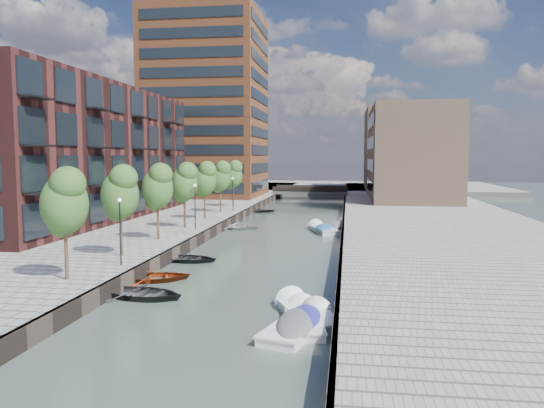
% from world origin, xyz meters
% --- Properties ---
extents(water, '(300.00, 300.00, 0.00)m').
position_xyz_m(water, '(0.00, 40.00, 0.00)').
color(water, '#38473F').
rests_on(water, ground).
extents(quay_left, '(60.00, 140.00, 1.00)m').
position_xyz_m(quay_left, '(-36.00, 40.00, 0.50)').
color(quay_left, gray).
rests_on(quay_left, ground).
extents(quay_right, '(20.00, 140.00, 1.00)m').
position_xyz_m(quay_right, '(16.00, 40.00, 0.50)').
color(quay_right, gray).
rests_on(quay_right, ground).
extents(quay_wall_left, '(0.25, 140.00, 1.00)m').
position_xyz_m(quay_wall_left, '(-6.10, 40.00, 0.50)').
color(quay_wall_left, '#332823').
rests_on(quay_wall_left, ground).
extents(quay_wall_right, '(0.25, 140.00, 1.00)m').
position_xyz_m(quay_wall_right, '(6.10, 40.00, 0.50)').
color(quay_wall_right, '#332823').
rests_on(quay_wall_right, ground).
extents(far_closure, '(80.00, 40.00, 1.00)m').
position_xyz_m(far_closure, '(0.00, 100.00, 0.50)').
color(far_closure, gray).
rests_on(far_closure, ground).
extents(apartment_block, '(8.00, 38.00, 14.00)m').
position_xyz_m(apartment_block, '(-20.00, 30.00, 8.00)').
color(apartment_block, '#331513').
rests_on(apartment_block, quay_left).
extents(tower, '(18.00, 18.00, 30.00)m').
position_xyz_m(tower, '(-17.00, 65.00, 16.00)').
color(tower, brown).
rests_on(tower, quay_left).
extents(tan_block_near, '(12.00, 25.00, 14.00)m').
position_xyz_m(tan_block_near, '(16.00, 62.00, 8.00)').
color(tan_block_near, '#8F7157').
rests_on(tan_block_near, quay_right).
extents(tan_block_far, '(12.00, 20.00, 16.00)m').
position_xyz_m(tan_block_far, '(16.00, 88.00, 9.00)').
color(tan_block_far, '#8F7157').
rests_on(tan_block_far, quay_right).
extents(bridge, '(13.00, 6.00, 1.30)m').
position_xyz_m(bridge, '(0.00, 72.00, 1.39)').
color(bridge, gray).
rests_on(bridge, ground).
extents(tree_0, '(2.50, 2.50, 5.95)m').
position_xyz_m(tree_0, '(-8.50, 4.00, 5.31)').
color(tree_0, '#382619').
rests_on(tree_0, quay_left).
extents(tree_1, '(2.50, 2.50, 5.95)m').
position_xyz_m(tree_1, '(-8.50, 11.00, 5.31)').
color(tree_1, '#382619').
rests_on(tree_1, quay_left).
extents(tree_2, '(2.50, 2.50, 5.95)m').
position_xyz_m(tree_2, '(-8.50, 18.00, 5.31)').
color(tree_2, '#382619').
rests_on(tree_2, quay_left).
extents(tree_3, '(2.50, 2.50, 5.95)m').
position_xyz_m(tree_3, '(-8.50, 25.00, 5.31)').
color(tree_3, '#382619').
rests_on(tree_3, quay_left).
extents(tree_4, '(2.50, 2.50, 5.95)m').
position_xyz_m(tree_4, '(-8.50, 32.00, 5.31)').
color(tree_4, '#382619').
rests_on(tree_4, quay_left).
extents(tree_5, '(2.50, 2.50, 5.95)m').
position_xyz_m(tree_5, '(-8.50, 39.00, 5.31)').
color(tree_5, '#382619').
rests_on(tree_5, quay_left).
extents(tree_6, '(2.50, 2.50, 5.95)m').
position_xyz_m(tree_6, '(-8.50, 46.00, 5.31)').
color(tree_6, '#382619').
rests_on(tree_6, quay_left).
extents(lamp_0, '(0.24, 0.24, 4.12)m').
position_xyz_m(lamp_0, '(-7.20, 8.00, 3.51)').
color(lamp_0, black).
rests_on(lamp_0, quay_left).
extents(lamp_1, '(0.24, 0.24, 4.12)m').
position_xyz_m(lamp_1, '(-7.20, 24.00, 3.51)').
color(lamp_1, black).
rests_on(lamp_1, quay_left).
extents(lamp_2, '(0.24, 0.24, 4.12)m').
position_xyz_m(lamp_2, '(-7.20, 40.00, 3.51)').
color(lamp_2, black).
rests_on(lamp_2, quay_left).
extents(sloop_0, '(5.12, 4.04, 0.96)m').
position_xyz_m(sloop_0, '(-4.38, 4.49, 0.00)').
color(sloop_0, black).
rests_on(sloop_0, ground).
extents(sloop_1, '(4.50, 3.33, 0.90)m').
position_xyz_m(sloop_1, '(-4.96, 14.42, 0.00)').
color(sloop_1, black).
rests_on(sloop_1, ground).
extents(sloop_2, '(5.25, 4.53, 0.91)m').
position_xyz_m(sloop_2, '(-5.21, 8.36, 0.00)').
color(sloop_2, maroon).
rests_on(sloop_2, ground).
extents(sloop_3, '(4.68, 3.35, 0.97)m').
position_xyz_m(sloop_3, '(-4.95, 31.39, 0.00)').
color(sloop_3, '#B9B9B7').
rests_on(sloop_3, ground).
extents(sloop_4, '(4.83, 4.13, 0.84)m').
position_xyz_m(sloop_4, '(-5.22, 48.65, 0.00)').
color(sloop_4, black).
rests_on(sloop_4, ground).
extents(motorboat_0, '(2.26, 4.96, 1.59)m').
position_xyz_m(motorboat_0, '(4.57, 1.30, 0.19)').
color(motorboat_0, silver).
rests_on(motorboat_0, ground).
extents(motorboat_1, '(3.11, 5.44, 1.72)m').
position_xyz_m(motorboat_1, '(4.48, 0.47, 0.21)').
color(motorboat_1, white).
rests_on(motorboat_1, ground).
extents(motorboat_2, '(3.73, 5.43, 1.72)m').
position_xyz_m(motorboat_2, '(4.48, 2.59, 0.10)').
color(motorboat_2, white).
rests_on(motorboat_2, ground).
extents(motorboat_3, '(3.65, 5.79, 1.83)m').
position_xyz_m(motorboat_3, '(4.02, 31.20, 0.22)').
color(motorboat_3, beige).
rests_on(motorboat_3, ground).
extents(motorboat_4, '(3.25, 5.64, 1.78)m').
position_xyz_m(motorboat_4, '(5.54, 33.88, 0.22)').
color(motorboat_4, silver).
rests_on(motorboat_4, ground).
extents(car, '(1.40, 3.39, 1.15)m').
position_xyz_m(car, '(11.10, 67.09, 1.57)').
color(car, '#ABADB0').
rests_on(car, quay_right).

